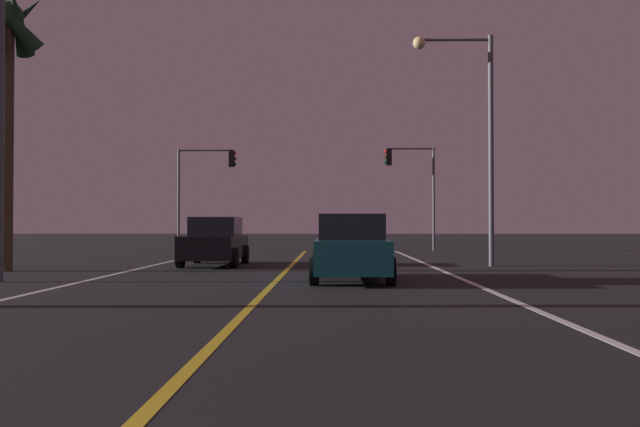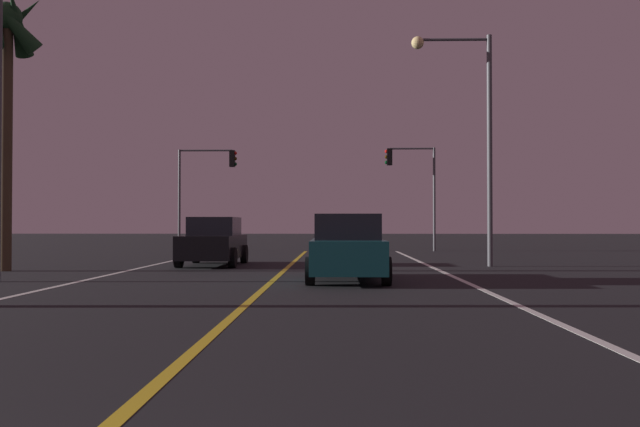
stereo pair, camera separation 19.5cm
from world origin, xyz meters
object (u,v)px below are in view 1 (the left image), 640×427
(street_lamp_left_mid, at_px, (18,83))
(street_lamp_right_far, at_px, (472,118))
(traffic_light_near_left, at_px, (206,176))
(traffic_light_near_right, at_px, (411,175))
(car_oncoming, at_px, (215,242))
(palm_tree_left_mid, at_px, (8,44))
(car_lead_same_lane, at_px, (351,249))

(street_lamp_left_mid, distance_m, street_lamp_right_far, 14.25)
(traffic_light_near_left, bearing_deg, traffic_light_near_right, 0.00)
(traffic_light_near_left, distance_m, street_lamp_right_far, 17.44)
(car_oncoming, height_order, street_lamp_right_far, street_lamp_right_far)
(traffic_light_near_right, xyz_separation_m, street_lamp_left_mid, (-12.18, -19.24, 0.88))
(street_lamp_right_far, bearing_deg, street_lamp_left_mid, 26.49)
(street_lamp_left_mid, bearing_deg, palm_tree_left_mid, 119.51)
(traffic_light_near_left, bearing_deg, palm_tree_left_mid, -101.61)
(car_oncoming, relative_size, street_lamp_right_far, 0.54)
(traffic_light_near_left, distance_m, palm_tree_left_mid, 16.07)
(traffic_light_near_right, xyz_separation_m, palm_tree_left_mid, (-14.32, -15.48, 2.90))
(car_oncoming, bearing_deg, palm_tree_left_mid, -63.16)
(car_lead_same_lane, xyz_separation_m, street_lamp_left_mid, (-8.40, -0.50, 4.19))
(car_lead_same_lane, height_order, traffic_light_near_right, traffic_light_near_right)
(traffic_light_near_right, relative_size, street_lamp_right_far, 0.70)
(car_oncoming, height_order, palm_tree_left_mid, palm_tree_left_mid)
(palm_tree_left_mid, bearing_deg, street_lamp_right_far, 9.87)
(traffic_light_near_left, bearing_deg, car_lead_same_lane, -68.59)
(car_lead_same_lane, distance_m, street_lamp_left_mid, 9.40)
(street_lamp_right_far, xyz_separation_m, palm_tree_left_mid, (-14.88, -2.59, 1.92))
(car_lead_same_lane, xyz_separation_m, traffic_light_near_left, (-7.35, 18.74, 3.29))
(car_oncoming, bearing_deg, traffic_light_near_right, 146.07)
(car_lead_same_lane, bearing_deg, traffic_light_near_left, 21.41)
(car_oncoming, xyz_separation_m, traffic_light_near_right, (8.40, 12.48, 3.31))
(traffic_light_near_right, bearing_deg, street_lamp_left_mid, 57.66)
(street_lamp_left_mid, relative_size, palm_tree_left_mid, 0.89)
(car_lead_same_lane, relative_size, street_lamp_left_mid, 0.54)
(traffic_light_near_left, distance_m, street_lamp_left_mid, 19.29)
(car_lead_same_lane, xyz_separation_m, car_oncoming, (-4.61, 6.26, 0.00))
(traffic_light_near_right, bearing_deg, car_oncoming, 56.07)
(traffic_light_near_right, height_order, palm_tree_left_mid, palm_tree_left_mid)
(street_lamp_right_far, bearing_deg, car_lead_same_lane, 53.37)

